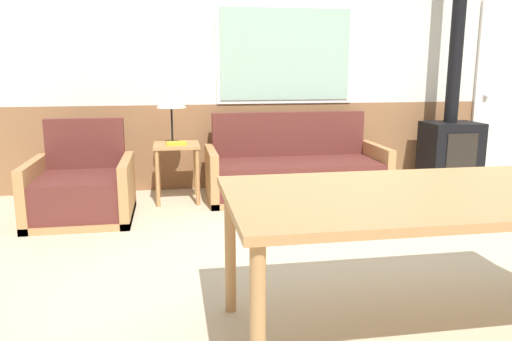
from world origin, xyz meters
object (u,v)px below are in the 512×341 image
armchair (82,191)px  wood_stove (452,129)px  table_lamp (171,100)px  dining_table (438,204)px  side_table (177,156)px  couch (295,173)px

armchair → wood_stove: 3.89m
table_lamp → dining_table: bearing=-67.1°
side_table → dining_table: (1.18, -2.81, 0.23)m
table_lamp → wood_stove: (3.03, 0.03, -0.35)m
side_table → wood_stove: bearing=2.0°
side_table → wood_stove: (2.99, 0.10, 0.19)m
side_table → dining_table: bearing=-67.1°
armchair → wood_stove: bearing=-3.9°
side_table → table_lamp: (-0.04, 0.08, 0.54)m
couch → wood_stove: bearing=4.0°
couch → table_lamp: table_lamp is taller
armchair → dining_table: armchair is taller
couch → table_lamp: bearing=175.5°
armchair → side_table: 0.97m
dining_table → armchair: bearing=130.6°
armchair → couch: bearing=-0.2°
table_lamp → couch: bearing=-4.5°
table_lamp → dining_table: (1.22, -2.89, -0.32)m
dining_table → wood_stove: size_ratio=0.78×
wood_stove → dining_table: bearing=-121.8°
armchair → table_lamp: 1.22m
couch → table_lamp: size_ratio=3.50×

